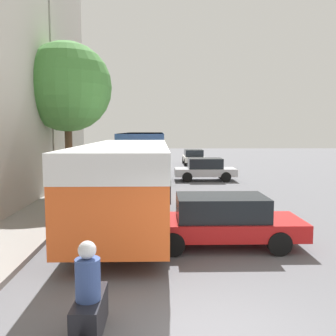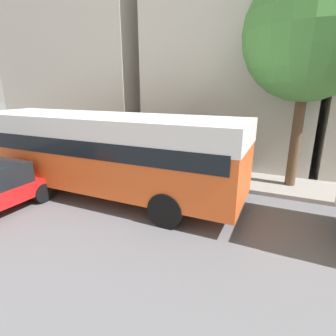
# 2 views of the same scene
# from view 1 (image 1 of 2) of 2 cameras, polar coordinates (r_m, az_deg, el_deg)

# --- Properties ---
(building_far_terrace) EXTENTS (6.12, 7.68, 13.71)m
(building_far_terrace) POSITION_cam_1_polar(r_m,az_deg,el_deg) (25.21, -21.74, 13.60)
(building_far_terrace) COLOR beige
(building_far_terrace) RESTS_ON ground_plane
(bus_lead) EXTENTS (2.67, 9.77, 2.81)m
(bus_lead) POSITION_cam_1_polar(r_m,az_deg,el_deg) (12.67, -6.21, -0.73)
(bus_lead) COLOR #EA5B23
(bus_lead) RESTS_ON ground_plane
(bus_following) EXTENTS (2.66, 9.92, 3.07)m
(bus_following) POSITION_cam_1_polar(r_m,az_deg,el_deg) (24.75, -3.77, 2.86)
(bus_following) COLOR silver
(bus_following) RESTS_ON ground_plane
(motorcycle_behind_lead) EXTENTS (0.38, 2.24, 1.73)m
(motorcycle_behind_lead) POSITION_cam_1_polar(r_m,az_deg,el_deg) (5.91, -11.89, -20.40)
(motorcycle_behind_lead) COLOR black
(motorcycle_behind_lead) RESTS_ON ground_plane
(car_crossing) EXTENTS (4.51, 1.90, 1.44)m
(car_crossing) POSITION_cam_1_polar(r_m,az_deg,el_deg) (10.74, 8.10, -7.82)
(car_crossing) COLOR red
(car_crossing) RESTS_ON ground_plane
(car_far_curb) EXTENTS (3.92, 1.85, 1.45)m
(car_far_curb) POSITION_cam_1_polar(r_m,az_deg,el_deg) (24.33, 5.67, -0.14)
(car_far_curb) COLOR #B7B7BC
(car_far_curb) RESTS_ON ground_plane
(car_distant) EXTENTS (1.95, 4.24, 1.41)m
(car_distant) POSITION_cam_1_polar(r_m,az_deg,el_deg) (35.50, 3.91, 1.75)
(car_distant) COLOR silver
(car_distant) RESTS_ON ground_plane
(street_tree) EXTENTS (4.34, 4.34, 7.37)m
(street_tree) POSITION_cam_1_polar(r_m,az_deg,el_deg) (19.23, -15.12, 11.78)
(street_tree) COLOR brown
(street_tree) RESTS_ON sidewalk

